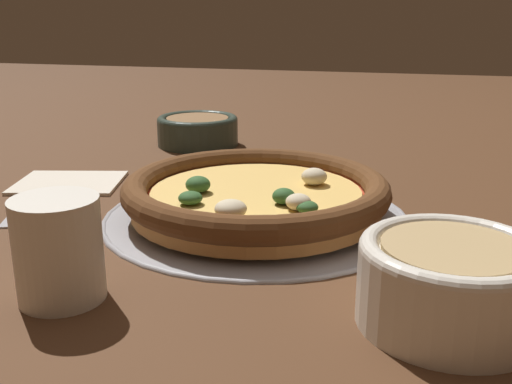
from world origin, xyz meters
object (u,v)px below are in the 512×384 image
pizza_tray (256,215)px  bowl_near (451,279)px  fork (28,204)px  drinking_cup (59,249)px  napkin (69,181)px  bowl_far (198,129)px  pizza (256,193)px

pizza_tray → bowl_near: bowl_near is taller
fork → drinking_cup: bearing=20.2°
napkin → bowl_far: bearing=73.0°
bowl_far → napkin: (-0.08, -0.25, -0.02)m
pizza → bowl_far: 0.36m
pizza → bowl_near: 0.25m
pizza → drinking_cup: (-0.09, -0.21, 0.01)m
pizza → fork: pizza is taller
pizza → bowl_near: size_ratio=2.18×
bowl_near → napkin: 0.49m
napkin → fork: bearing=-88.4°
drinking_cup → pizza_tray: bearing=65.9°
bowl_near → fork: bearing=161.1°
bowl_far → drinking_cup: bearing=-80.8°
pizza → drinking_cup: drinking_cup is taller
bowl_near → drinking_cup: (-0.27, -0.03, 0.01)m
pizza → drinking_cup: size_ratio=3.49×
pizza → drinking_cup: bearing=-114.2°
napkin → fork: 0.09m
pizza_tray → bowl_far: 0.36m
pizza_tray → bowl_near: size_ratio=2.52×
bowl_near → fork: size_ratio=0.79×
drinking_cup → napkin: drinking_cup is taller
bowl_far → napkin: size_ratio=0.87×
bowl_near → napkin: bearing=151.6°
drinking_cup → napkin: 0.31m
bowl_far → drinking_cup: 0.52m
bowl_far → pizza_tray: bearing=-60.3°
bowl_near → drinking_cup: bearing=-172.8°
pizza_tray → bowl_far: (-0.18, 0.31, 0.02)m
pizza → napkin: size_ratio=1.88×
pizza → fork: 0.25m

